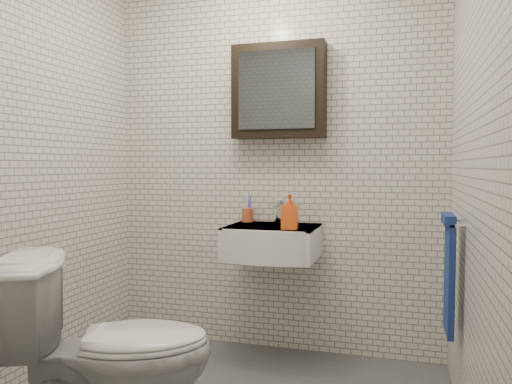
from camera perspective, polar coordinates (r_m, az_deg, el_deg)
room_shell at (r=2.36m, az=-4.02°, el=8.94°), size 2.22×2.02×2.51m
washbasin at (r=3.07m, az=1.71°, el=-5.71°), size 0.55×0.50×0.20m
faucet at (r=3.24m, az=2.59°, el=-2.38°), size 0.06×0.20×0.15m
mirror_cabinet at (r=3.26m, az=2.61°, el=11.44°), size 0.60×0.15×0.60m
towel_rail at (r=2.61m, az=21.24°, el=-8.17°), size 0.09×0.30×0.58m
toothbrush_cup at (r=3.31m, az=-0.98°, el=-2.56°), size 0.09×0.09×0.20m
soap_bottle at (r=2.92m, az=3.88°, el=-2.26°), size 0.10×0.11×0.21m
toilet at (r=2.31m, az=-16.15°, el=-17.14°), size 0.97×0.79×0.86m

